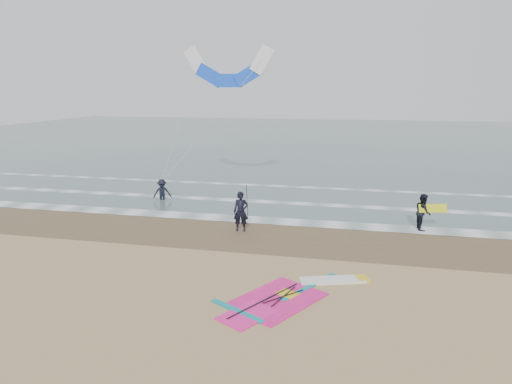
% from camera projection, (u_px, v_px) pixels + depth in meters
% --- Properties ---
extents(ground, '(120.00, 120.00, 0.00)m').
position_uv_depth(ground, '(254.00, 293.00, 14.68)').
color(ground, tan).
rests_on(ground, ground).
extents(sea_water, '(120.00, 80.00, 0.02)m').
position_uv_depth(sea_water, '(334.00, 139.00, 60.39)').
color(sea_water, '#47605E').
rests_on(sea_water, ground).
extents(wet_sand_band, '(120.00, 5.00, 0.01)m').
position_uv_depth(wet_sand_band, '(284.00, 236.00, 20.39)').
color(wet_sand_band, brown).
rests_on(wet_sand_band, ground).
extents(foam_waterline, '(120.00, 9.15, 0.02)m').
position_uv_depth(foam_waterline, '(297.00, 210.00, 24.62)').
color(foam_waterline, white).
rests_on(foam_waterline, ground).
extents(windsurf_rig, '(4.85, 4.60, 0.12)m').
position_uv_depth(windsurf_rig, '(294.00, 294.00, 14.54)').
color(windsurf_rig, white).
rests_on(windsurf_rig, ground).
extents(person_standing, '(0.74, 0.55, 1.86)m').
position_uv_depth(person_standing, '(241.00, 212.00, 20.95)').
color(person_standing, black).
rests_on(person_standing, ground).
extents(person_walking, '(0.72, 0.89, 1.71)m').
position_uv_depth(person_walking, '(423.00, 212.00, 21.16)').
color(person_walking, black).
rests_on(person_walking, ground).
extents(person_wading, '(1.20, 1.01, 1.62)m').
position_uv_depth(person_wading, '(162.00, 187.00, 26.80)').
color(person_wading, black).
rests_on(person_wading, ground).
extents(held_pole, '(0.17, 0.86, 1.82)m').
position_uv_depth(held_pole, '(247.00, 203.00, 20.79)').
color(held_pole, black).
rests_on(held_pole, ground).
extents(carried_kiteboard, '(1.30, 0.51, 0.39)m').
position_uv_depth(carried_kiteboard, '(433.00, 208.00, 20.93)').
color(carried_kiteboard, yellow).
rests_on(carried_kiteboard, ground).
extents(surf_kite, '(5.96, 4.12, 8.09)m').
position_uv_depth(surf_kite, '(228.00, 71.00, 28.45)').
color(surf_kite, white).
rests_on(surf_kite, ground).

